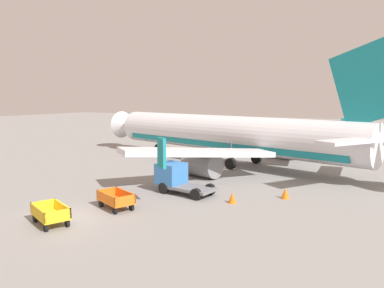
% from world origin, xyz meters
% --- Properties ---
extents(ground_plane, '(220.00, 220.00, 0.00)m').
position_xyz_m(ground_plane, '(0.00, 0.00, 0.00)').
color(ground_plane, gray).
extents(airplane, '(37.21, 30.14, 11.34)m').
position_xyz_m(airplane, '(1.55, 20.59, 3.05)').
color(airplane, silver).
rests_on(airplane, ground).
extents(baggage_cart_nearest, '(3.57, 2.24, 1.07)m').
position_xyz_m(baggage_cart_nearest, '(0.00, -1.07, 0.60)').
color(baggage_cart_nearest, gold).
rests_on(baggage_cart_nearest, ground).
extents(baggage_cart_second_in_row, '(3.57, 2.23, 1.07)m').
position_xyz_m(baggage_cart_second_in_row, '(1.22, 2.86, 0.60)').
color(baggage_cart_second_in_row, orange).
rests_on(baggage_cart_second_in_row, ground).
extents(service_truck_beside_carts, '(4.59, 2.48, 2.10)m').
position_xyz_m(service_truck_beside_carts, '(2.40, 8.16, 1.10)').
color(service_truck_beside_carts, slate).
rests_on(service_truck_beside_carts, ground).
extents(traffic_cone_near_plane, '(0.56, 0.56, 0.74)m').
position_xyz_m(traffic_cone_near_plane, '(9.81, 10.33, 0.37)').
color(traffic_cone_near_plane, orange).
rests_on(traffic_cone_near_plane, ground).
extents(traffic_cone_mid_apron, '(0.56, 0.56, 0.73)m').
position_xyz_m(traffic_cone_mid_apron, '(1.00, 14.07, 0.37)').
color(traffic_cone_mid_apron, orange).
rests_on(traffic_cone_mid_apron, ground).
extents(traffic_cone_by_carts, '(0.54, 0.54, 0.71)m').
position_xyz_m(traffic_cone_by_carts, '(7.06, 7.55, 0.35)').
color(traffic_cone_by_carts, orange).
rests_on(traffic_cone_by_carts, ground).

